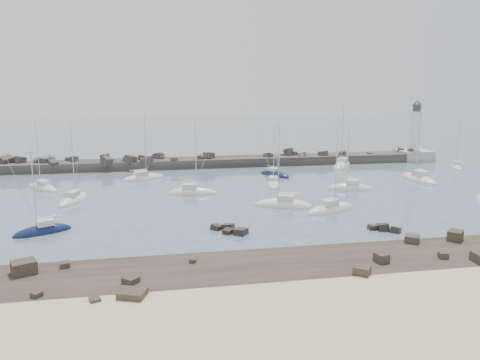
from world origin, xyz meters
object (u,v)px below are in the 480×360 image
Objects in this scene: lighthouse at (414,147)px; sailboat_3 at (74,200)px; sailboat_12 at (456,167)px; sailboat_13 at (342,166)px; sailboat_5 at (283,205)px; sailboat_6 at (273,185)px; sailboat_2 at (43,232)px; sailboat_8 at (275,175)px; sailboat_9 at (350,189)px; sailboat_14 at (192,193)px; sailboat_1 at (43,188)px; sailboat_4 at (143,179)px; sailboat_7 at (331,210)px; sailboat_10 at (418,180)px.

sailboat_3 is at bearing -159.18° from lighthouse.
sailboat_12 is 24.02m from sailboat_13.
sailboat_13 reaches higher than sailboat_5.
lighthouse is at bearing 28.87° from sailboat_6.
sailboat_13 is at bearing 54.40° from sailboat_5.
sailboat_2 is 82.55m from sailboat_12.
sailboat_12 is at bearing 1.47° from sailboat_8.
sailboat_12 is at bearing 26.69° from sailboat_9.
lighthouse is 77.48m from sailboat_3.
sailboat_5 is at bearing -125.60° from sailboat_13.
sailboat_14 is (-17.08, -12.91, 0.02)m from sailboat_8.
sailboat_9 is at bearing -56.87° from sailboat_8.
sailboat_1 is 0.84× the size of sailboat_13.
sailboat_12 is (81.86, 5.79, 0.00)m from sailboat_1.
sailboat_8 is at bearing -1.75° from sailboat_4.
sailboat_2 is 37.66m from sailboat_7.
lighthouse reaches higher than sailboat_13.
sailboat_7 is at bearing -144.38° from sailboat_12.
sailboat_5 is (30.49, -8.64, 0.00)m from sailboat_3.
sailboat_13 is at bearing 39.34° from sailboat_6.
sailboat_9 is at bearing 56.60° from sailboat_7.
sailboat_10 reaches higher than sailboat_3.
sailboat_5 reaches higher than sailboat_3.
sailboat_8 is at bearing 123.13° from sailboat_9.
sailboat_14 is (-26.48, 1.50, -0.01)m from sailboat_9.
sailboat_10 reaches higher than sailboat_12.
sailboat_12 is (76.44, 31.17, -0.00)m from sailboat_2.
sailboat_6 is 43.83m from sailboat_12.
sailboat_14 is at bearing -175.31° from sailboat_10.
sailboat_13 is (-23.28, 5.93, 0.01)m from sailboat_12.
sailboat_5 reaches higher than sailboat_4.
sailboat_4 is 1.08× the size of sailboat_9.
sailboat_5 reaches higher than sailboat_9.
sailboat_9 is 0.79× the size of sailboat_10.
sailboat_2 reaches higher than sailboat_12.
sailboat_2 is 1.01× the size of sailboat_12.
sailboat_7 is at bearing -143.82° from sailboat_10.
sailboat_14 reaches higher than sailboat_8.
sailboat_6 is 9.30m from sailboat_8.
sailboat_9 is at bearing -162.39° from sailboat_10.
sailboat_2 is 0.84× the size of sailboat_4.
sailboat_3 is at bearing 161.37° from sailboat_7.
sailboat_2 is 15.60m from sailboat_3.
sailboat_3 is 18.24m from sailboat_14.
lighthouse is 1.14× the size of sailboat_14.
sailboat_12 is at bearing 13.70° from sailboat_14.
sailboat_1 is 42.01m from sailboat_8.
sailboat_8 is at bearing 78.43° from sailboat_5.
lighthouse is at bearing 19.22° from sailboat_8.
sailboat_5 is 1.16× the size of sailboat_6.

